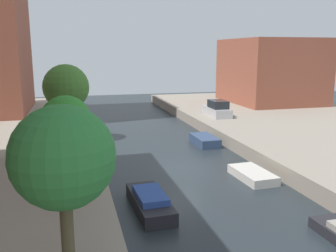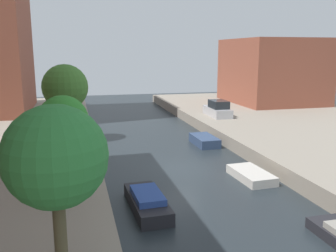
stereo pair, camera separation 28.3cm
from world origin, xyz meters
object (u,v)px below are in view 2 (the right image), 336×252
at_px(low_block_right, 272,71).
at_px(moored_boat_right_3, 204,141).
at_px(street_tree_2, 65,88).
at_px(moored_boat_left_2, 147,202).
at_px(street_tree_0, 56,158).
at_px(street_tree_1, 63,121).
at_px(street_tree_3, 67,88).
at_px(moored_boat_right_2, 251,175).
at_px(parked_car, 218,109).

distance_m(low_block_right, moored_boat_right_3, 21.22).
distance_m(street_tree_2, moored_boat_left_2, 9.44).
distance_m(street_tree_0, street_tree_1, 6.91).
bearing_deg(street_tree_3, street_tree_2, -90.00).
bearing_deg(moored_boat_right_2, low_block_right, 58.28).
bearing_deg(street_tree_1, moored_boat_left_2, -5.14).
bearing_deg(street_tree_2, parked_car, 36.67).
distance_m(moored_boat_left_2, moored_boat_right_2, 7.27).
bearing_deg(low_block_right, moored_boat_left_2, -129.16).
bearing_deg(parked_car, low_block_right, 37.57).
relative_size(low_block_right, street_tree_0, 2.27).
bearing_deg(street_tree_0, low_block_right, 52.71).
relative_size(street_tree_3, moored_boat_right_3, 1.56).
height_order(low_block_right, moored_boat_right_3, low_block_right).
bearing_deg(street_tree_3, street_tree_1, -90.00).
height_order(moored_boat_right_2, moored_boat_right_3, moored_boat_right_3).
distance_m(low_block_right, street_tree_0, 40.96).
xyz_separation_m(street_tree_2, parked_car, (14.38, 10.70, -3.53)).
height_order(street_tree_3, moored_boat_right_3, street_tree_3).
xyz_separation_m(moored_boat_left_2, moored_boat_right_2, (6.76, 2.67, -0.15)).
relative_size(street_tree_3, moored_boat_right_2, 1.52).
xyz_separation_m(street_tree_1, street_tree_2, (0.00, 6.95, 0.80)).
bearing_deg(parked_car, street_tree_2, -143.33).
xyz_separation_m(street_tree_1, parked_car, (14.38, 17.65, -2.73)).
relative_size(low_block_right, moored_boat_right_2, 3.51).
relative_size(street_tree_0, street_tree_1, 1.13).
bearing_deg(moored_boat_right_2, moored_boat_left_2, -158.42).
bearing_deg(low_block_right, moored_boat_right_3, -133.74).
height_order(moored_boat_left_2, moored_boat_right_2, moored_boat_left_2).
xyz_separation_m(street_tree_0, moored_boat_right_2, (10.39, 9.25, -4.45)).
distance_m(street_tree_3, moored_boat_right_2, 16.61).
bearing_deg(parked_car, moored_boat_right_2, -104.60).
bearing_deg(street_tree_2, street_tree_1, -90.00).
relative_size(street_tree_0, moored_boat_right_2, 1.55).
xyz_separation_m(moored_boat_right_2, moored_boat_right_3, (0.10, 8.37, 0.10)).
distance_m(low_block_right, street_tree_3, 27.18).
bearing_deg(street_tree_2, moored_boat_right_3, 19.76).
bearing_deg(moored_boat_right_2, street_tree_3, 130.30).
bearing_deg(moored_boat_left_2, street_tree_0, -118.90).
xyz_separation_m(low_block_right, parked_car, (-10.44, -8.03, -3.28)).
bearing_deg(street_tree_2, moored_boat_left_2, -63.47).
height_order(street_tree_2, parked_car, street_tree_2).
distance_m(street_tree_2, parked_car, 18.27).
xyz_separation_m(street_tree_3, parked_car, (14.38, 3.05, -2.79)).
distance_m(moored_boat_right_2, moored_boat_right_3, 8.37).
bearing_deg(parked_car, street_tree_1, -129.16).
xyz_separation_m(moored_boat_left_2, moored_boat_right_3, (6.86, 11.04, -0.05)).
distance_m(street_tree_2, moored_boat_right_3, 12.16).
xyz_separation_m(low_block_right, moored_boat_right_3, (-14.32, -14.96, -4.60)).
bearing_deg(low_block_right, street_tree_0, -127.29).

